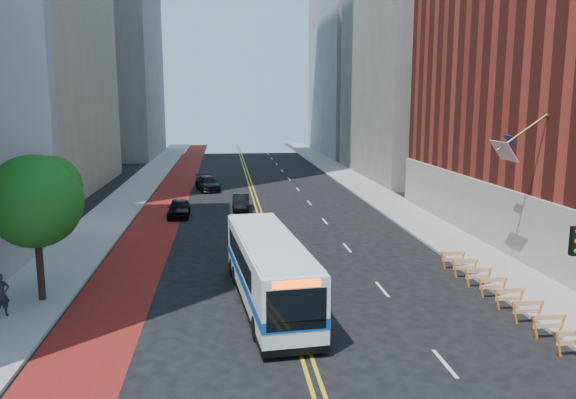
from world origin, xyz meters
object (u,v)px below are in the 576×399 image
(street_tree, at_px, (36,198))
(pedestrian, at_px, (1,295))
(car_c, at_px, (208,183))
(car_a, at_px, (179,208))
(car_b, at_px, (241,202))
(transit_bus, at_px, (268,269))

(street_tree, distance_m, pedestrian, 4.45)
(car_c, bearing_deg, car_a, -109.77)
(car_a, relative_size, pedestrian, 2.22)
(car_a, distance_m, car_c, 13.48)
(street_tree, height_order, car_b, street_tree)
(transit_bus, bearing_deg, street_tree, 166.96)
(pedestrian, bearing_deg, car_c, 38.46)
(transit_bus, height_order, pedestrian, transit_bus)
(street_tree, bearing_deg, car_a, 76.06)
(street_tree, relative_size, car_c, 1.34)
(car_a, bearing_deg, car_b, 25.99)
(street_tree, bearing_deg, transit_bus, -7.72)
(street_tree, distance_m, car_a, 19.99)
(transit_bus, xyz_separation_m, car_a, (-5.59, 20.37, -0.94))
(street_tree, xyz_separation_m, car_b, (9.74, 21.43, -4.25))
(transit_bus, distance_m, pedestrian, 11.41)
(transit_bus, height_order, car_a, transit_bus)
(car_a, bearing_deg, street_tree, -104.00)
(street_tree, height_order, car_a, street_tree)
(car_a, height_order, car_c, car_c)
(transit_bus, height_order, car_b, transit_bus)
(car_a, distance_m, pedestrian, 21.75)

